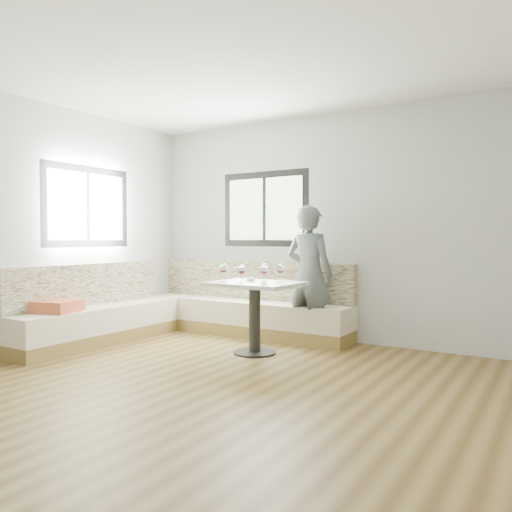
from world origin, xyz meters
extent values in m
cube|color=brown|center=(0.00, 0.00, 0.00)|extent=(5.00, 5.00, 0.01)
cube|color=white|center=(0.00, 0.00, 2.80)|extent=(5.00, 5.00, 0.01)
cube|color=#B7B7B2|center=(0.00, 2.50, 1.40)|extent=(5.00, 0.01, 2.80)
cube|color=#B7B7B2|center=(-2.50, 0.00, 1.40)|extent=(0.01, 5.00, 2.80)
cube|color=black|center=(-0.90, 2.49, 1.65)|extent=(1.30, 0.02, 1.00)
cube|color=black|center=(-2.49, 0.90, 1.65)|extent=(0.02, 1.30, 1.00)
cube|color=olive|center=(-1.05, 2.23, 0.08)|extent=(2.90, 0.55, 0.16)
cube|color=beige|center=(-1.05, 2.23, 0.30)|extent=(2.90, 0.55, 0.29)
cube|color=beige|center=(-1.05, 2.43, 0.70)|extent=(2.90, 0.14, 0.50)
cube|color=olive|center=(-2.23, 0.82, 0.08)|extent=(0.55, 2.25, 0.16)
cube|color=beige|center=(-2.23, 0.82, 0.30)|extent=(0.55, 2.25, 0.29)
cube|color=beige|center=(-2.43, 0.82, 0.70)|extent=(0.14, 2.25, 0.50)
cube|color=#D17739|center=(-2.22, 0.26, 0.51)|extent=(0.53, 0.53, 0.13)
cylinder|color=black|center=(-0.36, 1.37, 0.01)|extent=(0.47, 0.47, 0.02)
cylinder|color=black|center=(-0.36, 1.37, 0.37)|extent=(0.13, 0.13, 0.74)
cube|color=white|center=(-0.36, 1.37, 0.76)|extent=(0.96, 0.76, 0.04)
imported|color=#4E5555|center=(-0.07, 2.13, 0.82)|extent=(0.63, 0.45, 1.65)
cylinder|color=white|center=(-0.44, 1.42, 0.80)|extent=(0.09, 0.09, 0.04)
sphere|color=black|center=(-0.43, 1.43, 0.81)|extent=(0.02, 0.02, 0.02)
sphere|color=black|center=(-0.45, 1.43, 0.81)|extent=(0.02, 0.02, 0.02)
sphere|color=black|center=(-0.44, 1.41, 0.81)|extent=(0.02, 0.02, 0.02)
cylinder|color=white|center=(-0.65, 1.20, 0.79)|extent=(0.07, 0.07, 0.01)
cylinder|color=white|center=(-0.65, 1.20, 0.83)|extent=(0.01, 0.01, 0.09)
ellipsoid|color=white|center=(-0.65, 1.20, 0.93)|extent=(0.09, 0.09, 0.11)
cylinder|color=#4E0513|center=(-0.65, 1.20, 0.90)|extent=(0.06, 0.06, 0.02)
cylinder|color=white|center=(-0.40, 1.18, 0.79)|extent=(0.07, 0.07, 0.01)
cylinder|color=white|center=(-0.40, 1.18, 0.83)|extent=(0.01, 0.01, 0.09)
ellipsoid|color=white|center=(-0.40, 1.18, 0.93)|extent=(0.09, 0.09, 0.11)
cylinder|color=#4E0513|center=(-0.40, 1.18, 0.90)|extent=(0.06, 0.06, 0.02)
cylinder|color=white|center=(-0.17, 1.26, 0.79)|extent=(0.07, 0.07, 0.01)
cylinder|color=white|center=(-0.17, 1.26, 0.83)|extent=(0.01, 0.01, 0.09)
ellipsoid|color=white|center=(-0.17, 1.26, 0.93)|extent=(0.09, 0.09, 0.11)
cylinder|color=#4E0513|center=(-0.17, 1.26, 0.90)|extent=(0.06, 0.06, 0.02)
cylinder|color=white|center=(-0.31, 1.49, 0.79)|extent=(0.07, 0.07, 0.01)
cylinder|color=white|center=(-0.31, 1.49, 0.83)|extent=(0.01, 0.01, 0.09)
ellipsoid|color=white|center=(-0.31, 1.49, 0.93)|extent=(0.09, 0.09, 0.11)
cylinder|color=#4E0513|center=(-0.31, 1.49, 0.90)|extent=(0.06, 0.06, 0.02)
cylinder|color=white|center=(-0.10, 1.48, 0.79)|extent=(0.07, 0.07, 0.01)
cylinder|color=white|center=(-0.10, 1.48, 0.83)|extent=(0.01, 0.01, 0.09)
ellipsoid|color=white|center=(-0.10, 1.48, 0.93)|extent=(0.09, 0.09, 0.11)
cylinder|color=#4E0513|center=(-0.10, 1.48, 0.90)|extent=(0.06, 0.06, 0.02)
camera|label=1|loc=(2.53, -3.21, 1.26)|focal=35.00mm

